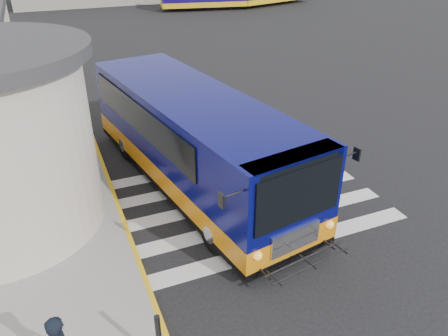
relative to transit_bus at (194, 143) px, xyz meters
name	(u,v)px	position (x,y,z in m)	size (l,w,h in m)	color
ground	(245,184)	(1.44, -0.74, -1.43)	(140.00, 140.00, 0.00)	black
curb_strip	(98,153)	(-2.61, 3.26, -1.35)	(0.12, 34.00, 0.16)	yellow
crosswalk	(241,200)	(0.94, -1.54, -1.42)	(8.00, 5.35, 0.01)	silver
transit_bus	(194,143)	(0.00, 0.00, 0.00)	(4.84, 10.87, 2.99)	#070A56
pedestrian_b	(63,194)	(-4.01, -0.89, -0.36)	(0.89, 0.70, 1.84)	black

